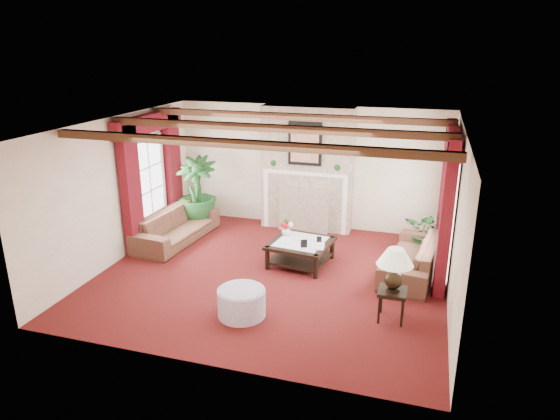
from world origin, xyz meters
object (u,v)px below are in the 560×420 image
(sofa_left, at_px, (176,221))
(ottoman, at_px, (242,303))
(sofa_right, at_px, (413,251))
(potted_palm, at_px, (198,207))
(coffee_table, at_px, (301,253))
(side_table, at_px, (392,305))

(sofa_left, xyz_separation_m, ottoman, (2.39, -2.44, -0.22))
(sofa_right, bearing_deg, potted_palm, -95.07)
(sofa_left, height_order, coffee_table, sofa_left)
(sofa_left, relative_size, sofa_right, 1.02)
(potted_palm, height_order, coffee_table, potted_palm)
(sofa_left, bearing_deg, coffee_table, -92.23)
(sofa_left, bearing_deg, potted_palm, 3.66)
(potted_palm, xyz_separation_m, ottoman, (2.36, -3.40, -0.23))
(ottoman, bearing_deg, sofa_left, 134.34)
(sofa_left, xyz_separation_m, coffee_table, (2.77, -0.36, -0.21))
(sofa_right, height_order, potted_palm, potted_palm)
(sofa_left, distance_m, sofa_right, 4.80)
(potted_palm, bearing_deg, sofa_right, -13.03)
(sofa_right, xyz_separation_m, ottoman, (-2.41, -2.30, -0.20))
(sofa_right, distance_m, side_table, 1.78)
(coffee_table, relative_size, side_table, 2.21)
(coffee_table, bearing_deg, ottoman, -93.45)
(sofa_right, relative_size, ottoman, 3.00)
(ottoman, bearing_deg, potted_palm, 124.78)
(sofa_left, height_order, ottoman, sofa_left)
(coffee_table, height_order, ottoman, coffee_table)
(sofa_left, distance_m, ottoman, 3.42)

